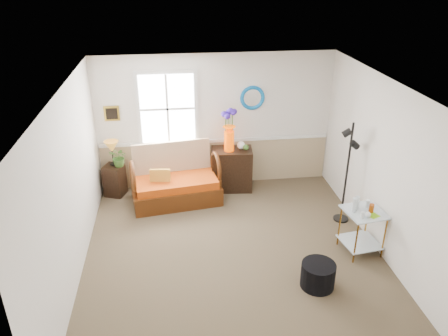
{
  "coord_description": "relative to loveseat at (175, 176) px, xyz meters",
  "views": [
    {
      "loc": [
        -0.84,
        -5.38,
        4.1
      ],
      "look_at": [
        -0.08,
        0.58,
        1.23
      ],
      "focal_mm": 35.0,
      "sensor_mm": 36.0,
      "label": 1
    }
  ],
  "objects": [
    {
      "name": "potted_plant",
      "position": [
        -1.02,
        0.36,
        0.23
      ],
      "size": [
        0.48,
        0.49,
        0.29
      ],
      "primitive_type": "imported",
      "rotation": [
        0.0,
        0.0,
        -0.5
      ],
      "color": "#3B6525",
      "rests_on": "lamp_stand"
    },
    {
      "name": "throw_pillow",
      "position": [
        -0.27,
        -0.11,
        0.0
      ],
      "size": [
        0.37,
        0.13,
        0.37
      ],
      "primitive_type": null,
      "rotation": [
        0.0,
        0.0,
        -0.1
      ],
      "color": "#C1601C",
      "rests_on": "loveseat"
    },
    {
      "name": "chair_rail",
      "position": [
        0.82,
        0.63,
        0.4
      ],
      "size": [
        4.46,
        0.04,
        0.06
      ],
      "primitive_type": "cube",
      "color": "silver",
      "rests_on": "walls"
    },
    {
      "name": "walls",
      "position": [
        0.82,
        -1.84,
        0.78
      ],
      "size": [
        4.51,
        5.01,
        2.6
      ],
      "color": "silver",
      "rests_on": "floor"
    },
    {
      "name": "tabletop_items",
      "position": [
        2.75,
        -1.97,
        0.31
      ],
      "size": [
        0.51,
        0.51,
        0.23
      ],
      "primitive_type": null,
      "rotation": [
        0.0,
        0.0,
        0.42
      ],
      "color": "silver",
      "rests_on": "side_table"
    },
    {
      "name": "window",
      "position": [
        -0.08,
        0.63,
        1.08
      ],
      "size": [
        1.14,
        0.06,
        1.44
      ],
      "primitive_type": null,
      "color": "white",
      "rests_on": "walls"
    },
    {
      "name": "floor_lamp",
      "position": [
        2.83,
        -1.03,
        0.37
      ],
      "size": [
        0.29,
        0.29,
        1.79
      ],
      "primitive_type": null,
      "rotation": [
        0.0,
        0.0,
        -0.15
      ],
      "color": "black",
      "rests_on": "floor"
    },
    {
      "name": "wainscot",
      "position": [
        0.82,
        0.64,
        -0.07
      ],
      "size": [
        4.46,
        0.02,
        0.9
      ],
      "primitive_type": "cube",
      "color": "tan",
      "rests_on": "walls"
    },
    {
      "name": "picture",
      "position": [
        -1.1,
        0.64,
        1.03
      ],
      "size": [
        0.28,
        0.03,
        0.28
      ],
      "primitive_type": "cube",
      "color": "#AD8B2A",
      "rests_on": "walls"
    },
    {
      "name": "cabinet",
      "position": [
        1.1,
        0.36,
        -0.11
      ],
      "size": [
        0.81,
        0.57,
        0.83
      ],
      "primitive_type": null,
      "rotation": [
        0.0,
        0.0,
        -0.09
      ],
      "color": "black",
      "rests_on": "floor"
    },
    {
      "name": "mirror",
      "position": [
        1.52,
        0.64,
        1.23
      ],
      "size": [
        0.47,
        0.07,
        0.47
      ],
      "primitive_type": "torus",
      "rotation": [
        1.57,
        0.0,
        0.0
      ],
      "color": "#006ECB",
      "rests_on": "walls"
    },
    {
      "name": "lamp_stand",
      "position": [
        -1.15,
        0.39,
        -0.22
      ],
      "size": [
        0.44,
        0.44,
        0.61
      ],
      "primitive_type": null,
      "rotation": [
        0.0,
        0.0,
        -0.36
      ],
      "color": "black",
      "rests_on": "floor"
    },
    {
      "name": "flower_vase",
      "position": [
        1.04,
        0.33,
        0.71
      ],
      "size": [
        0.3,
        0.3,
        0.81
      ],
      "primitive_type": null,
      "rotation": [
        0.0,
        0.0,
        0.3
      ],
      "color": "#E24200",
      "rests_on": "cabinet"
    },
    {
      "name": "side_table",
      "position": [
        2.77,
        -1.94,
        -0.16
      ],
      "size": [
        0.64,
        0.64,
        0.71
      ],
      "primitive_type": null,
      "rotation": [
        0.0,
        0.0,
        0.15
      ],
      "color": "#9E681D",
      "rests_on": "floor"
    },
    {
      "name": "ceiling",
      "position": [
        0.82,
        -1.84,
        2.08
      ],
      "size": [
        4.5,
        5.0,
        0.01
      ],
      "primitive_type": "cube",
      "color": "white",
      "rests_on": "walls"
    },
    {
      "name": "table_lamp",
      "position": [
        -1.14,
        0.42,
        0.33
      ],
      "size": [
        0.37,
        0.37,
        0.49
      ],
      "primitive_type": null,
      "rotation": [
        0.0,
        0.0,
        -0.55
      ],
      "color": "#BF7725",
      "rests_on": "lamp_stand"
    },
    {
      "name": "loveseat",
      "position": [
        0.0,
        0.0,
        0.0
      ],
      "size": [
        1.7,
        1.12,
        1.04
      ],
      "primitive_type": null,
      "rotation": [
        0.0,
        0.0,
        0.14
      ],
      "color": "#522609",
      "rests_on": "floor"
    },
    {
      "name": "ottoman",
      "position": [
        1.87,
        -2.64,
        -0.34
      ],
      "size": [
        0.56,
        0.56,
        0.36
      ],
      "primitive_type": "cylinder",
      "rotation": [
        0.0,
        0.0,
        -0.2
      ],
      "color": "black",
      "rests_on": "floor"
    },
    {
      "name": "floor",
      "position": [
        0.82,
        -1.84,
        -0.52
      ],
      "size": [
        4.5,
        5.0,
        0.01
      ],
      "primitive_type": "cube",
      "color": "brown",
      "rests_on": "ground"
    }
  ]
}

